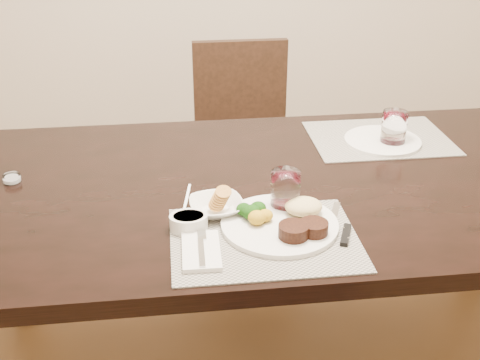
{
  "coord_description": "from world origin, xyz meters",
  "views": [
    {
      "loc": [
        -0.31,
        -1.53,
        1.56
      ],
      "look_at": [
        -0.14,
        -0.12,
        0.82
      ],
      "focal_mm": 45.0,
      "sensor_mm": 36.0,
      "label": 1
    }
  ],
  "objects": [
    {
      "name": "salt_cellar",
      "position": [
        -0.79,
        0.09,
        0.76
      ],
      "size": [
        0.05,
        0.05,
        0.02
      ],
      "rotation": [
        0.0,
        0.0,
        -0.09
      ],
      "color": "white",
      "rests_on": "dining_table"
    },
    {
      "name": "wine_glass_far",
      "position": [
        0.4,
        0.21,
        0.8
      ],
      "size": [
        0.08,
        0.08,
        0.11
      ],
      "rotation": [
        0.0,
        0.0,
        -0.34
      ],
      "color": "white",
      "rests_on": "placemat_far"
    },
    {
      "name": "placemat_far",
      "position": [
        0.38,
        0.26,
        0.75
      ],
      "size": [
        0.46,
        0.34,
        0.0
      ],
      "primitive_type": "cube",
      "color": "gray",
      "rests_on": "dining_table"
    },
    {
      "name": "chair_far",
      "position": [
        0.0,
        0.93,
        0.5
      ],
      "size": [
        0.42,
        0.42,
        0.9
      ],
      "color": "black",
      "rests_on": "ground"
    },
    {
      "name": "napkin_fork",
      "position": [
        -0.26,
        -0.35,
        0.76
      ],
      "size": [
        0.09,
        0.16,
        0.02
      ],
      "rotation": [
        0.0,
        0.0,
        -0.02
      ],
      "color": "silver",
      "rests_on": "placemat_near"
    },
    {
      "name": "dinner_plate",
      "position": [
        -0.04,
        -0.26,
        0.77
      ],
      "size": [
        0.3,
        0.3,
        0.05
      ],
      "rotation": [
        0.0,
        0.0,
        0.03
      ],
      "color": "silver",
      "rests_on": "placemat_near"
    },
    {
      "name": "wine_glass_near",
      "position": [
        -0.03,
        -0.17,
        0.8
      ],
      "size": [
        0.08,
        0.08,
        0.11
      ],
      "rotation": [
        0.0,
        0.0,
        -0.43
      ],
      "color": "white",
      "rests_on": "placemat_near"
    },
    {
      "name": "steak_knife",
      "position": [
        0.1,
        -0.3,
        0.76
      ],
      "size": [
        0.06,
        0.22,
        0.01
      ],
      "rotation": [
        0.0,
        0.0,
        -0.38
      ],
      "color": "silver",
      "rests_on": "placemat_near"
    },
    {
      "name": "far_plate",
      "position": [
        0.38,
        0.22,
        0.76
      ],
      "size": [
        0.25,
        0.25,
        0.01
      ],
      "primitive_type": "cylinder",
      "color": "silver",
      "rests_on": "placemat_far"
    },
    {
      "name": "cracker_bowl",
      "position": [
        -0.21,
        -0.17,
        0.77
      ],
      "size": [
        0.16,
        0.16,
        0.06
      ],
      "rotation": [
        0.0,
        0.0,
        0.13
      ],
      "color": "silver",
      "rests_on": "placemat_near"
    },
    {
      "name": "placemat_near",
      "position": [
        -0.1,
        -0.31,
        0.75
      ],
      "size": [
        0.46,
        0.34,
        0.0
      ],
      "primitive_type": "cube",
      "color": "gray",
      "rests_on": "dining_table"
    },
    {
      "name": "dining_table",
      "position": [
        0.0,
        0.0,
        0.67
      ],
      "size": [
        2.0,
        1.0,
        0.75
      ],
      "color": "black",
      "rests_on": "ground"
    },
    {
      "name": "sauce_ramekin",
      "position": [
        -0.29,
        -0.24,
        0.78
      ],
      "size": [
        0.1,
        0.15,
        0.08
      ],
      "rotation": [
        0.0,
        0.0,
        -0.32
      ],
      "color": "silver",
      "rests_on": "placemat_near"
    }
  ]
}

